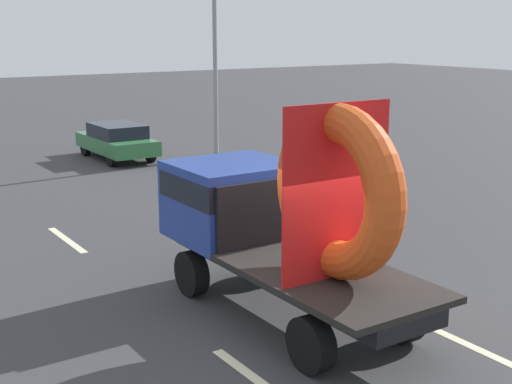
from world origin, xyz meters
The scene contains 7 objects.
ground_plane centered at (0.00, 0.00, 0.00)m, with size 120.00×120.00×0.00m, color #38383A.
flatbed_truck centered at (-0.18, 1.11, 1.63)m, with size 2.02×5.37×3.58m.
distant_sedan centered at (3.02, 15.38, 0.68)m, with size 1.66×3.86×1.26m.
traffic_light centered at (6.10, 13.65, 4.31)m, with size 0.42×0.36×6.73m.
lane_dash_left_far centered at (-1.78, 6.78, 0.00)m, with size 2.23×0.16×0.01m, color beige.
lane_dash_right_near centered at (1.42, -1.61, 0.00)m, with size 2.24×0.16×0.01m, color beige.
lane_dash_right_far centered at (1.42, 6.52, 0.00)m, with size 2.11×0.16×0.01m, color beige.
Camera 1 is at (-6.51, -7.93, 4.59)m, focal length 49.25 mm.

